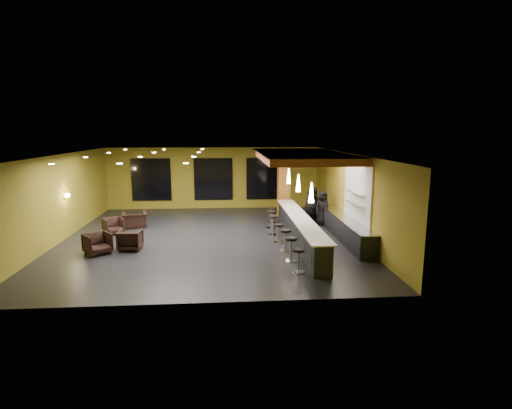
{
  "coord_description": "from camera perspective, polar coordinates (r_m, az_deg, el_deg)",
  "views": [
    {
      "loc": [
        0.71,
        -16.4,
        4.48
      ],
      "look_at": [
        2.0,
        0.5,
        1.3
      ],
      "focal_mm": 28.0,
      "sensor_mm": 36.0,
      "label": 1
    }
  ],
  "objects": [
    {
      "name": "armchair_a",
      "position": [
        15.76,
        -21.7,
        -5.18
      ],
      "size": [
        1.19,
        1.2,
        0.78
      ],
      "primitive_type": "imported",
      "rotation": [
        0.0,
        0.0,
        0.7
      ],
      "color": "black",
      "rests_on": "floor"
    },
    {
      "name": "ceiling",
      "position": [
        16.44,
        -6.89,
        7.31
      ],
      "size": [
        12.0,
        13.0,
        0.1
      ],
      "primitive_type": "cube",
      "color": "black"
    },
    {
      "name": "bar_stool_6",
      "position": [
        19.41,
        2.3,
        -1.25
      ],
      "size": [
        0.39,
        0.39,
        0.77
      ],
      "rotation": [
        0.0,
        0.0,
        -0.11
      ],
      "color": "silver",
      "rests_on": "floor"
    },
    {
      "name": "prep_top",
      "position": [
        17.03,
        12.61,
        -1.82
      ],
      "size": [
        0.72,
        6.0,
        0.03
      ],
      "primitive_type": "cube",
      "color": "silver",
      "rests_on": "prep_counter"
    },
    {
      "name": "armchair_b",
      "position": [
        15.87,
        -17.52,
        -4.84
      ],
      "size": [
        0.85,
        0.88,
        0.77
      ],
      "primitive_type": "imported",
      "rotation": [
        0.0,
        0.0,
        3.1
      ],
      "color": "black",
      "rests_on": "floor"
    },
    {
      "name": "window_center",
      "position": [
        23.02,
        -6.11,
        3.63
      ],
      "size": [
        2.2,
        0.06,
        2.4
      ],
      "primitive_type": "cube",
      "color": "black",
      "rests_on": "wall_back"
    },
    {
      "name": "staff_c",
      "position": [
        19.13,
        9.45,
        -0.55
      ],
      "size": [
        0.92,
        0.74,
        1.64
      ],
      "primitive_type": "imported",
      "rotation": [
        0.0,
        0.0,
        0.3
      ],
      "color": "black",
      "rests_on": "floor"
    },
    {
      "name": "wall_right",
      "position": [
        17.46,
        13.5,
        1.34
      ],
      "size": [
        0.1,
        13.0,
        3.5
      ],
      "primitive_type": "cube",
      "color": "olive",
      "rests_on": "floor"
    },
    {
      "name": "bar_counter",
      "position": [
        16.17,
        6.26,
        -3.68
      ],
      "size": [
        0.6,
        8.0,
        1.0
      ],
      "primitive_type": "cube",
      "color": "black",
      "rests_on": "floor"
    },
    {
      "name": "wood_soffit",
      "position": [
        17.74,
        6.38,
        6.94
      ],
      "size": [
        3.6,
        8.0,
        0.28
      ],
      "primitive_type": "cube",
      "color": "#A95931",
      "rests_on": "ceiling"
    },
    {
      "name": "bar_stool_2",
      "position": [
        15.0,
        4.24,
        -4.7
      ],
      "size": [
        0.41,
        0.41,
        0.82
      ],
      "rotation": [
        0.0,
        0.0,
        0.01
      ],
      "color": "silver",
      "rests_on": "floor"
    },
    {
      "name": "armchair_d",
      "position": [
        19.41,
        -16.96,
        -2.12
      ],
      "size": [
        1.28,
        1.19,
        0.7
      ],
      "primitive_type": "imported",
      "rotation": [
        0.0,
        0.0,
        3.39
      ],
      "color": "black",
      "rests_on": "floor"
    },
    {
      "name": "wall_left",
      "position": [
        17.95,
        -26.43,
        0.76
      ],
      "size": [
        0.1,
        13.0,
        3.5
      ],
      "primitive_type": "cube",
      "color": "olive",
      "rests_on": "floor"
    },
    {
      "name": "wall_sconce",
      "position": [
        18.34,
        -25.38,
        1.19
      ],
      "size": [
        0.22,
        0.22,
        0.22
      ],
      "primitive_type": "sphere",
      "color": "#FFE5B2",
      "rests_on": "wall_left"
    },
    {
      "name": "armchair_c",
      "position": [
        18.52,
        -19.72,
        -2.88
      ],
      "size": [
        1.06,
        1.06,
        0.71
      ],
      "primitive_type": "imported",
      "rotation": [
        0.0,
        0.0,
        0.57
      ],
      "color": "black",
      "rests_on": "floor"
    },
    {
      "name": "bar_stool_5",
      "position": [
        18.36,
        2.12,
        -1.83
      ],
      "size": [
        0.41,
        0.41,
        0.82
      ],
      "rotation": [
        0.0,
        0.0,
        -0.27
      ],
      "color": "silver",
      "rests_on": "floor"
    },
    {
      "name": "column",
      "position": [
        20.4,
        3.97,
        2.91
      ],
      "size": [
        0.6,
        0.6,
        3.5
      ],
      "primitive_type": "cube",
      "color": "brown",
      "rests_on": "floor"
    },
    {
      "name": "window_left",
      "position": [
        23.39,
        -14.73,
        3.45
      ],
      "size": [
        2.2,
        0.06,
        2.4
      ],
      "primitive_type": "cube",
      "color": "black",
      "rests_on": "wall_back"
    },
    {
      "name": "prep_counter",
      "position": [
        17.13,
        12.54,
        -3.3
      ],
      "size": [
        0.7,
        6.0,
        0.86
      ],
      "primitive_type": "cube",
      "color": "black",
      "rests_on": "floor"
    },
    {
      "name": "bar_stool_3",
      "position": [
        16.08,
        3.22,
        -3.78
      ],
      "size": [
        0.38,
        0.38,
        0.76
      ],
      "rotation": [
        0.0,
        0.0,
        -0.04
      ],
      "color": "silver",
      "rests_on": "floor"
    },
    {
      "name": "floor",
      "position": [
        17.03,
        -6.62,
        -4.87
      ],
      "size": [
        12.0,
        13.0,
        0.1
      ],
      "primitive_type": "cube",
      "color": "black",
      "rests_on": "ground"
    },
    {
      "name": "pendant_0",
      "position": [
        13.88,
        7.92,
        1.7
      ],
      "size": [
        0.2,
        0.2,
        0.7
      ],
      "primitive_type": "cone",
      "color": "white",
      "rests_on": "wood_soffit"
    },
    {
      "name": "bar_stool_1",
      "position": [
        13.83,
        5.01,
        -5.95
      ],
      "size": [
        0.43,
        0.43,
        0.85
      ],
      "rotation": [
        0.0,
        0.0,
        -0.26
      ],
      "color": "silver",
      "rests_on": "floor"
    },
    {
      "name": "bar_stool_4",
      "position": [
        17.17,
        2.45,
        -2.61
      ],
      "size": [
        0.44,
        0.44,
        0.86
      ],
      "rotation": [
        0.0,
        0.0,
        -0.19
      ],
      "color": "silver",
      "rests_on": "floor"
    },
    {
      "name": "staff_b",
      "position": [
        19.38,
        8.39,
        -0.2
      ],
      "size": [
        0.87,
        0.69,
        1.76
      ],
      "primitive_type": "imported",
      "rotation": [
        0.0,
        0.0,
        0.03
      ],
      "color": "black",
      "rests_on": "floor"
    },
    {
      "name": "pendant_2",
      "position": [
        18.75,
        4.7,
        4.07
      ],
      "size": [
        0.2,
        0.2,
        0.7
      ],
      "primitive_type": "cone",
      "color": "white",
      "rests_on": "wood_soffit"
    },
    {
      "name": "bar_stool_0",
      "position": [
        12.82,
        6.07,
        -7.53
      ],
      "size": [
        0.39,
        0.39,
        0.78
      ],
      "rotation": [
        0.0,
        0.0,
        -0.42
      ],
      "color": "silver",
      "rests_on": "floor"
    },
    {
      "name": "wall_back",
      "position": [
        23.12,
        -6.1,
        3.78
      ],
      "size": [
        12.0,
        0.1,
        3.5
      ],
      "primitive_type": "cube",
      "color": "olive",
      "rests_on": "floor"
    },
    {
      "name": "window_right",
      "position": [
        23.12,
        1.36,
        3.72
      ],
      "size": [
        2.2,
        0.06,
        2.4
      ],
      "primitive_type": "cube",
      "color": "black",
      "rests_on": "wall_back"
    },
    {
      "name": "bar_top",
      "position": [
        16.05,
        6.29,
        -1.87
      ],
      "size": [
        0.78,
        8.1,
        0.05
      ],
      "primitive_type": "cube",
      "color": "silver",
      "rests_on": "bar_counter"
    },
    {
      "name": "tile_backsplash",
      "position": [
        16.46,
        14.3,
        1.63
      ],
      "size": [
        0.06,
        3.2,
        2.4
      ],
      "primitive_type": "cube",
      "color": "white",
      "rests_on": "wall_right"
    },
    {
      "name": "wall_front",
      "position": [
        10.25,
        -8.22,
        -4.93
      ],
      "size": [
        12.0,
        0.1,
        3.5
      ],
      "primitive_type": "cube",
      "color": "olive",
      "rests_on": "floor"
    },
    {
      "name": "wall_shelf_lower",
      "position": [
        16.29,
        13.99,
        0.13
      ],
      "size": [
        0.3,
        1.5,
        0.03
      ],
      "primitive_type": "cube",
      "color": "silver",
      "rests_on": "wall_right"
    },
    {
      "name": "wall_shelf_upper",
      "position": [
        16.22,
        14.06,
        1.69
      ],
      "size": [
        0.3,
        1.5,
        0.03
      ],
      "primitive_type": "cube",
      "color": "silver",
      "rests_on": "wall_right"
    },
    {
      "name": "pendant_1",
      "position": [
        16.31,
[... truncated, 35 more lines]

